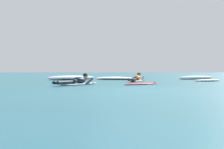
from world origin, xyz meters
TOP-DOWN VIEW (x-y plane):
  - ground_plane at (0.00, 10.00)m, footprint 120.00×120.00m
  - surfer_near at (-2.06, 3.27)m, footprint 1.86×2.45m
  - surfer_far at (0.93, 6.70)m, footprint 1.32×2.48m
  - drifting_surfboard at (0.76, 3.51)m, footprint 1.95×1.59m
  - whitewater_front at (-3.05, 9.49)m, footprint 3.38×2.37m
  - whitewater_mid_left at (-0.19, 9.62)m, footprint 2.75×1.77m
  - whitewater_mid_right at (5.50, 10.09)m, footprint 3.03×1.80m
  - whitewater_back at (4.98, 6.80)m, footprint 1.87×1.26m

SIDE VIEW (x-z plane):
  - ground_plane at x=0.00m, z-range 0.00..0.00m
  - drifting_surfboard at x=0.76m, z-range -0.05..0.11m
  - whitewater_back at x=4.98m, z-range 0.00..0.12m
  - whitewater_mid_left at x=-0.19m, z-range -0.01..0.19m
  - whitewater_mid_right at x=5.50m, z-range -0.01..0.24m
  - whitewater_front at x=-3.05m, z-range -0.01..0.27m
  - surfer_far at x=0.93m, z-range -0.13..0.41m
  - surfer_near at x=-2.06m, z-range -0.13..0.41m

